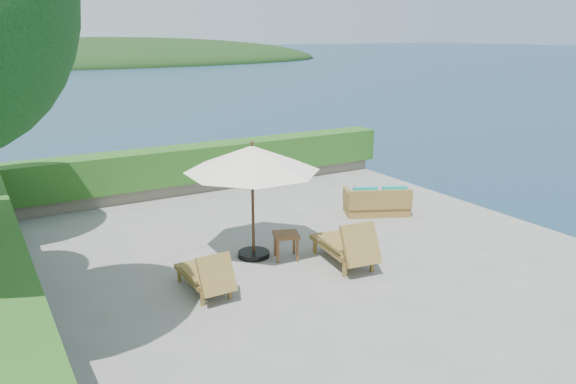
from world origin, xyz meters
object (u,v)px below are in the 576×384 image
side_table (286,238)px  wicker_loveseat (377,203)px  lounge_right (347,245)px  lounge_left (206,274)px  patio_umbrella (252,160)px

side_table → wicker_loveseat: 3.74m
lounge_right → wicker_loveseat: bearing=48.3°
lounge_right → side_table: (-0.88, 0.90, 0.02)m
lounge_right → side_table: lounge_right is taller
lounge_left → side_table: lounge_left is taller
lounge_left → wicker_loveseat: lounge_left is taller
lounge_left → lounge_right: bearing=-5.2°
patio_umbrella → lounge_left: 2.53m
lounge_left → side_table: (2.04, 0.67, 0.09)m
lounge_right → lounge_left: bearing=-177.2°
lounge_left → wicker_loveseat: size_ratio=0.83×
patio_umbrella → side_table: patio_umbrella is taller
lounge_left → lounge_right: (2.91, -0.23, 0.06)m
wicker_loveseat → lounge_left: bearing=-134.9°
patio_umbrella → lounge_left: size_ratio=2.40×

